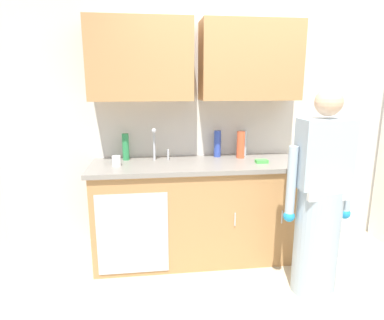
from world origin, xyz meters
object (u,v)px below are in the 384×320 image
at_px(bottle_dish_liquid, 243,143).
at_px(sponge, 262,161).
at_px(person_at_sink, 319,211).
at_px(sink, 159,165).
at_px(bottle_water_tall, 241,145).
at_px(bottle_cleaner_spray, 217,144).
at_px(cup_by_sink, 116,161).
at_px(bottle_soap, 126,147).

xyz_separation_m(bottle_dish_liquid, sponge, (0.08, -0.33, -0.11)).
height_order(person_at_sink, bottle_dish_liquid, person_at_sink).
bearing_deg(person_at_sink, bottle_dish_liquid, 111.39).
distance_m(sink, sponge, 0.94).
height_order(bottle_water_tall, sponge, bottle_water_tall).
distance_m(bottle_cleaner_spray, bottle_dish_liquid, 0.27).
distance_m(person_at_sink, sponge, 0.70).
relative_size(sink, cup_by_sink, 5.58).
bearing_deg(sponge, sink, 174.10).
bearing_deg(sink, bottle_dish_liquid, 15.18).
relative_size(person_at_sink, cup_by_sink, 18.08).
bearing_deg(bottle_water_tall, bottle_soap, 177.36).
bearing_deg(sink, bottle_cleaner_spray, 20.40).
relative_size(person_at_sink, bottle_cleaner_spray, 6.21).
xyz_separation_m(person_at_sink, bottle_water_tall, (-0.41, 0.82, 0.38)).
relative_size(cup_by_sink, sponge, 0.81).
height_order(cup_by_sink, sponge, cup_by_sink).
bearing_deg(sink, bottle_water_tall, 9.69).
bearing_deg(person_at_sink, bottle_soap, 150.21).
xyz_separation_m(sink, person_at_sink, (1.21, -0.68, -0.23)).
distance_m(sink, bottle_soap, 0.39).
bearing_deg(person_at_sink, bottle_cleaner_spray, 124.86).
bearing_deg(bottle_soap, sponge, -12.87).
xyz_separation_m(sink, sponge, (0.93, -0.10, 0.03)).
relative_size(bottle_soap, bottle_dish_liquid, 0.98).
xyz_separation_m(bottle_dish_liquid, bottle_water_tall, (-0.05, -0.09, 0.00)).
height_order(bottle_cleaner_spray, sponge, bottle_cleaner_spray).
xyz_separation_m(cup_by_sink, sponge, (1.31, -0.05, -0.03)).
relative_size(person_at_sink, bottle_soap, 6.43).
distance_m(sink, cup_by_sink, 0.38).
height_order(bottle_water_tall, cup_by_sink, bottle_water_tall).
distance_m(person_at_sink, bottle_cleaner_spray, 1.16).
distance_m(bottle_soap, sponge, 1.28).
relative_size(bottle_cleaner_spray, bottle_dish_liquid, 1.02).
height_order(sink, bottle_soap, sink).
bearing_deg(bottle_dish_liquid, bottle_cleaner_spray, -176.99).
xyz_separation_m(person_at_sink, bottle_dish_liquid, (-0.36, 0.91, 0.38)).
bearing_deg(bottle_dish_liquid, person_at_sink, -68.61).
distance_m(bottle_soap, bottle_water_tall, 1.10).
xyz_separation_m(sink, bottle_water_tall, (0.80, 0.14, 0.15)).
xyz_separation_m(bottle_dish_liquid, cup_by_sink, (-1.22, -0.28, -0.08)).
height_order(person_at_sink, bottle_water_tall, person_at_sink).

